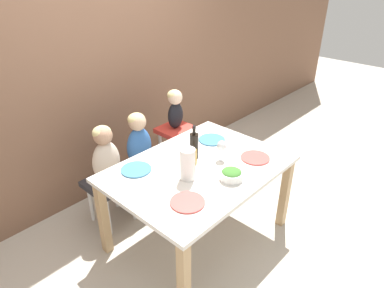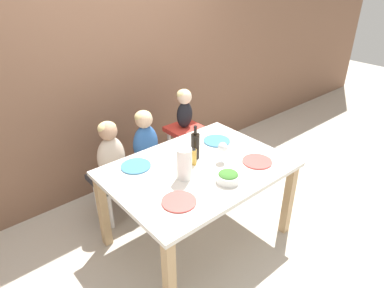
# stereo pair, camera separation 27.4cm
# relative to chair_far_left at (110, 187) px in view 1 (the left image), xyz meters

# --- Properties ---
(ground_plane) EXTENTS (14.00, 14.00, 0.00)m
(ground_plane) POSITION_rel_chair_far_left_xyz_m (0.39, -0.75, -0.38)
(ground_plane) COLOR #BCB2A3
(wall_back) EXTENTS (10.00, 0.06, 2.70)m
(wall_back) POSITION_rel_chair_far_left_xyz_m (0.39, 0.52, 0.97)
(wall_back) COLOR brown
(wall_back) RESTS_ON ground_plane
(dining_table) EXTENTS (1.44, 1.05, 0.75)m
(dining_table) POSITION_rel_chair_far_left_xyz_m (0.39, -0.75, 0.27)
(dining_table) COLOR silver
(dining_table) RESTS_ON ground_plane
(chair_far_left) EXTENTS (0.41, 0.38, 0.45)m
(chair_far_left) POSITION_rel_chair_far_left_xyz_m (0.00, 0.00, 0.00)
(chair_far_left) COLOR silver
(chair_far_left) RESTS_ON ground_plane
(chair_far_center) EXTENTS (0.41, 0.38, 0.45)m
(chair_far_center) POSITION_rel_chair_far_left_xyz_m (0.37, 0.00, 0.00)
(chair_far_center) COLOR silver
(chair_far_center) RESTS_ON ground_plane
(chair_right_highchair) EXTENTS (0.35, 0.32, 0.68)m
(chair_right_highchair) POSITION_rel_chair_far_left_xyz_m (0.87, 0.00, 0.15)
(chair_right_highchair) COLOR silver
(chair_right_highchair) RESTS_ON ground_plane
(person_child_left) EXTENTS (0.27, 0.17, 0.55)m
(person_child_left) POSITION_rel_chair_far_left_xyz_m (0.00, 0.00, 0.35)
(person_child_left) COLOR beige
(person_child_left) RESTS_ON chair_far_left
(person_child_center) EXTENTS (0.27, 0.17, 0.55)m
(person_child_center) POSITION_rel_chair_far_left_xyz_m (0.37, 0.00, 0.35)
(person_child_center) COLOR #3366B2
(person_child_center) RESTS_ON chair_far_center
(person_baby_right) EXTENTS (0.19, 0.16, 0.41)m
(person_baby_right) POSITION_rel_chair_far_left_xyz_m (0.87, 0.00, 0.54)
(person_baby_right) COLOR black
(person_baby_right) RESTS_ON chair_right_highchair
(wine_bottle) EXTENTS (0.07, 0.07, 0.30)m
(wine_bottle) POSITION_rel_chair_far_left_xyz_m (0.47, -0.63, 0.49)
(wine_bottle) COLOR black
(wine_bottle) RESTS_ON dining_table
(paper_towel_roll) EXTENTS (0.12, 0.12, 0.26)m
(paper_towel_roll) POSITION_rel_chair_far_left_xyz_m (0.20, -0.80, 0.50)
(paper_towel_roll) COLOR white
(paper_towel_roll) RESTS_ON dining_table
(wine_glass_near) EXTENTS (0.08, 0.08, 0.17)m
(wine_glass_near) POSITION_rel_chair_far_left_xyz_m (0.60, -0.81, 0.49)
(wine_glass_near) COLOR white
(wine_glass_near) RESTS_ON dining_table
(salad_bowl_large) EXTENTS (0.18, 0.18, 0.09)m
(salad_bowl_large) POSITION_rel_chair_far_left_xyz_m (0.42, -1.06, 0.41)
(salad_bowl_large) COLOR white
(salad_bowl_large) RESTS_ON dining_table
(dinner_plate_front_left) EXTENTS (0.25, 0.25, 0.01)m
(dinner_plate_front_left) POSITION_rel_chair_far_left_xyz_m (-0.02, -1.01, 0.38)
(dinner_plate_front_left) COLOR #D14C47
(dinner_plate_front_left) RESTS_ON dining_table
(dinner_plate_back_left) EXTENTS (0.25, 0.25, 0.01)m
(dinner_plate_back_left) POSITION_rel_chair_far_left_xyz_m (0.01, -0.42, 0.38)
(dinner_plate_back_left) COLOR teal
(dinner_plate_back_left) RESTS_ON dining_table
(dinner_plate_back_right) EXTENTS (0.25, 0.25, 0.01)m
(dinner_plate_back_right) POSITION_rel_chair_far_left_xyz_m (0.81, -0.54, 0.38)
(dinner_plate_back_right) COLOR teal
(dinner_plate_back_right) RESTS_ON dining_table
(dinner_plate_front_right) EXTENTS (0.25, 0.25, 0.01)m
(dinner_plate_front_right) POSITION_rel_chair_far_left_xyz_m (0.81, -1.02, 0.38)
(dinner_plate_front_right) COLOR #D14C47
(dinner_plate_front_right) RESTS_ON dining_table
(condiment_bottle_hot_sauce) EXTENTS (0.04, 0.04, 0.16)m
(condiment_bottle_hot_sauce) POSITION_rel_chair_far_left_xyz_m (0.39, -0.70, 0.45)
(condiment_bottle_hot_sauce) COLOR #BC8E33
(condiment_bottle_hot_sauce) RESTS_ON dining_table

